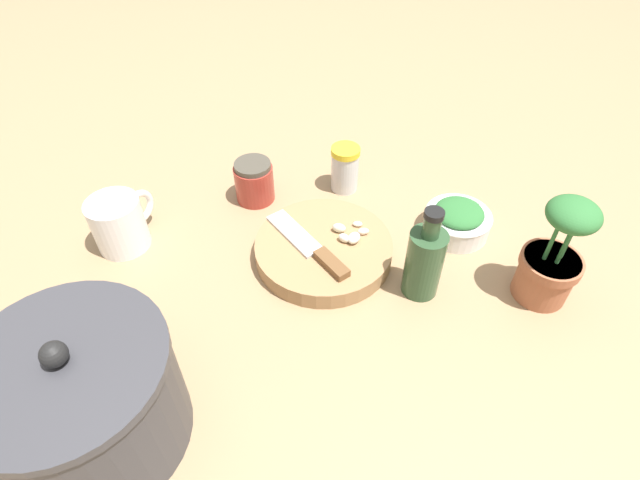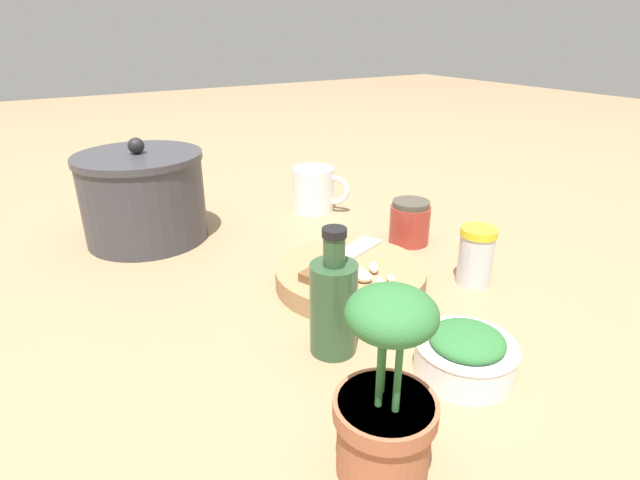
{
  "view_description": "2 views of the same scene",
  "coord_description": "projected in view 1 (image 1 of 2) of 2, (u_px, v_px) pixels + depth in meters",
  "views": [
    {
      "loc": [
        0.13,
        0.54,
        0.6
      ],
      "look_at": [
        -0.02,
        0.02,
        0.08
      ],
      "focal_mm": 28.0,
      "sensor_mm": 36.0,
      "label": 1
    },
    {
      "loc": [
        -0.59,
        0.37,
        0.37
      ],
      "look_at": [
        -0.02,
        0.02,
        0.08
      ],
      "focal_mm": 28.0,
      "sensor_mm": 36.0,
      "label": 2
    }
  ],
  "objects": [
    {
      "name": "herb_bowl",
      "position": [
        457.0,
        220.0,
        0.86
      ],
      "size": [
        0.12,
        0.12,
        0.06
      ],
      "color": "white",
      "rests_on": "ground_plane"
    },
    {
      "name": "potted_herb",
      "position": [
        553.0,
        260.0,
        0.73
      ],
      "size": [
        0.09,
        0.09,
        0.18
      ],
      "color": "#A35B3D",
      "rests_on": "ground_plane"
    },
    {
      "name": "honey_jar",
      "position": [
        254.0,
        181.0,
        0.92
      ],
      "size": [
        0.07,
        0.07,
        0.08
      ],
      "color": "#9E3328",
      "rests_on": "ground_plane"
    },
    {
      "name": "spice_jar",
      "position": [
        345.0,
        168.0,
        0.94
      ],
      "size": [
        0.05,
        0.05,
        0.09
      ],
      "color": "silver",
      "rests_on": "ground_plane"
    },
    {
      "name": "chef_knife",
      "position": [
        313.0,
        247.0,
        0.8
      ],
      "size": [
        0.09,
        0.19,
        0.01
      ],
      "rotation": [
        0.0,
        0.0,
        3.5
      ],
      "color": "brown",
      "rests_on": "cutting_board"
    },
    {
      "name": "ground_plane",
      "position": [
        303.0,
        270.0,
        0.82
      ],
      "size": [
        5.0,
        5.0,
        0.0
      ],
      "primitive_type": "plane",
      "color": "#997A56"
    },
    {
      "name": "cutting_board",
      "position": [
        324.0,
        249.0,
        0.83
      ],
      "size": [
        0.23,
        0.23,
        0.03
      ],
      "color": "#9E754C",
      "rests_on": "ground_plane"
    },
    {
      "name": "coffee_mug",
      "position": [
        120.0,
        223.0,
        0.83
      ],
      "size": [
        0.1,
        0.1,
        0.09
      ],
      "color": "white",
      "rests_on": "ground_plane"
    },
    {
      "name": "garlic_cloves",
      "position": [
        350.0,
        234.0,
        0.82
      ],
      "size": [
        0.06,
        0.06,
        0.02
      ],
      "color": "silver",
      "rests_on": "cutting_board"
    },
    {
      "name": "stock_pot",
      "position": [
        84.0,
        400.0,
        0.56
      ],
      "size": [
        0.22,
        0.22,
        0.19
      ],
      "color": "#38383D",
      "rests_on": "ground_plane"
    },
    {
      "name": "oil_bottle",
      "position": [
        424.0,
        261.0,
        0.74
      ],
      "size": [
        0.06,
        0.06,
        0.16
      ],
      "color": "#2D4C2D",
      "rests_on": "ground_plane"
    }
  ]
}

